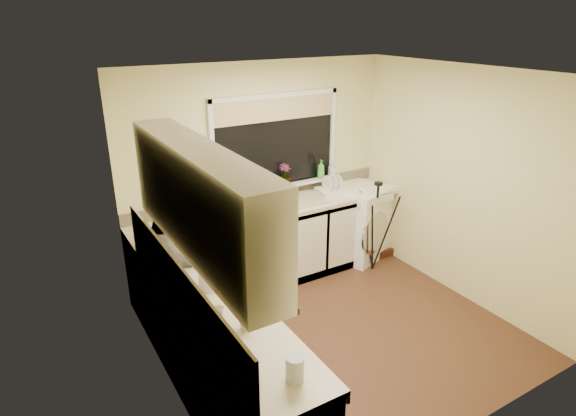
{
  "coord_description": "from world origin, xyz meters",
  "views": [
    {
      "loc": [
        -2.41,
        -3.17,
        2.88
      ],
      "look_at": [
        -0.19,
        0.55,
        1.15
      ],
      "focal_mm": 30.05,
      "sensor_mm": 36.0,
      "label": 1
    }
  ],
  "objects": [
    {
      "name": "worktop_left",
      "position": [
        -1.3,
        -0.3,
        0.88
      ],
      "size": [
        0.6,
        2.4,
        0.04
      ],
      "primitive_type": "cube",
      "color": "beige",
      "rests_on": "base_cabinet_left"
    },
    {
      "name": "windowsill",
      "position": [
        0.2,
        1.43,
        1.04
      ],
      "size": [
        1.6,
        0.14,
        0.03
      ],
      "primitive_type": "cube",
      "color": "white",
      "rests_on": "wall_back"
    },
    {
      "name": "window_glass",
      "position": [
        0.2,
        1.49,
        1.55
      ],
      "size": [
        1.5,
        0.02,
        1.0
      ],
      "primitive_type": "cube",
      "color": "black",
      "rests_on": "wall_back"
    },
    {
      "name": "cup_left",
      "position": [
        -1.26,
        -0.67,
        0.95
      ],
      "size": [
        0.12,
        0.12,
        0.09
      ],
      "primitive_type": "imported",
      "rotation": [
        0.0,
        0.0,
        0.3
      ],
      "color": "beige",
      "rests_on": "worktop_left"
    },
    {
      "name": "plant_a",
      "position": [
        -0.41,
        1.43,
        1.16
      ],
      "size": [
        0.14,
        0.12,
        0.22
      ],
      "primitive_type": "imported",
      "rotation": [
        0.0,
        0.0,
        -0.41
      ],
      "color": "#999999",
      "rests_on": "windowsill"
    },
    {
      "name": "tripod",
      "position": [
        1.14,
        0.77,
        0.56
      ],
      "size": [
        0.72,
        0.72,
        1.12
      ],
      "primitive_type": null,
      "rotation": [
        0.0,
        0.0,
        -0.39
      ],
      "color": "black",
      "rests_on": "floor"
    },
    {
      "name": "floor",
      "position": [
        0.0,
        0.0,
        0.0
      ],
      "size": [
        3.2,
        3.2,
        0.0
      ],
      "primitive_type": "plane",
      "color": "#4F321F",
      "rests_on": "ground"
    },
    {
      "name": "wall_front",
      "position": [
        0.0,
        -1.5,
        1.23
      ],
      "size": [
        3.2,
        0.0,
        3.2
      ],
      "primitive_type": "plane",
      "rotation": [
        -1.57,
        0.0,
        0.0
      ],
      "color": "beige",
      "rests_on": "ground"
    },
    {
      "name": "wall_back",
      "position": [
        0.0,
        1.5,
        1.23
      ],
      "size": [
        3.2,
        0.0,
        3.2
      ],
      "primitive_type": "plane",
      "rotation": [
        1.57,
        0.0,
        0.0
      ],
      "color": "beige",
      "rests_on": "ground"
    },
    {
      "name": "ceiling",
      "position": [
        0.0,
        0.0,
        2.45
      ],
      "size": [
        3.2,
        3.2,
        0.0
      ],
      "primitive_type": "plane",
      "rotation": [
        3.14,
        0.0,
        0.0
      ],
      "color": "white",
      "rests_on": "ground"
    },
    {
      "name": "wall_right",
      "position": [
        1.6,
        0.0,
        1.23
      ],
      "size": [
        0.0,
        3.0,
        3.0
      ],
      "primitive_type": "plane",
      "rotation": [
        1.57,
        0.0,
        -1.57
      ],
      "color": "beige",
      "rests_on": "ground"
    },
    {
      "name": "soap_bottle_clear",
      "position": [
        0.94,
        1.39,
        1.13
      ],
      "size": [
        0.09,
        0.09,
        0.17
      ],
      "primitive_type": "imported",
      "rotation": [
        0.0,
        0.0,
        -0.23
      ],
      "color": "#999999",
      "rests_on": "windowsill"
    },
    {
      "name": "cup_back",
      "position": [
        1.02,
        1.3,
        0.95
      ],
      "size": [
        0.15,
        0.15,
        0.09
      ],
      "primitive_type": "imported",
      "rotation": [
        0.0,
        0.0,
        0.42
      ],
      "color": "white",
      "rests_on": "worktop_back"
    },
    {
      "name": "glass_jug",
      "position": [
        -1.23,
        -1.26,
        0.98
      ],
      "size": [
        0.11,
        0.11,
        0.16
      ],
      "primitive_type": "cylinder",
      "color": "#B5BAC0",
      "rests_on": "worktop_left"
    },
    {
      "name": "plant_c",
      "position": [
        0.26,
        1.39,
        1.18
      ],
      "size": [
        0.15,
        0.15,
        0.26
      ],
      "primitive_type": "imported",
      "rotation": [
        0.0,
        0.0,
        0.06
      ],
      "color": "#999999",
      "rests_on": "windowsill"
    },
    {
      "name": "upper_cabinet",
      "position": [
        -1.44,
        -0.45,
        1.8
      ],
      "size": [
        0.28,
        1.9,
        0.7
      ],
      "primitive_type": "cube",
      "color": "silver",
      "rests_on": "wall_left"
    },
    {
      "name": "laptop",
      "position": [
        -0.54,
        1.14,
        0.96
      ],
      "size": [
        0.38,
        0.37,
        0.22
      ],
      "rotation": [
        0.0,
        0.0,
        0.26
      ],
      "color": "#9D9DA5",
      "rests_on": "worktop_back"
    },
    {
      "name": "kettle",
      "position": [
        -1.26,
        -0.05,
        1.02
      ],
      "size": [
        0.18,
        0.18,
        0.23
      ],
      "primitive_type": "cylinder",
      "color": "white",
      "rests_on": "worktop_left"
    },
    {
      "name": "wall_left",
      "position": [
        -1.6,
        0.0,
        1.23
      ],
      "size": [
        0.0,
        3.0,
        3.0
      ],
      "primitive_type": "plane",
      "rotation": [
        1.57,
        0.0,
        1.57
      ],
      "color": "beige",
      "rests_on": "ground"
    },
    {
      "name": "window_blind",
      "position": [
        0.2,
        1.46,
        1.92
      ],
      "size": [
        1.5,
        0.02,
        0.25
      ],
      "primitive_type": "cube",
      "color": "tan",
      "rests_on": "wall_back"
    },
    {
      "name": "faucet",
      "position": [
        0.2,
        1.38,
        1.02
      ],
      "size": [
        0.03,
        0.03,
        0.24
      ],
      "primitive_type": "cylinder",
      "color": "silver",
      "rests_on": "worktop_back"
    },
    {
      "name": "splashback_back",
      "position": [
        0.0,
        1.49,
        0.97
      ],
      "size": [
        3.2,
        0.02,
        0.14
      ],
      "primitive_type": "cube",
      "color": "beige",
      "rests_on": "wall_back"
    },
    {
      "name": "splashback_left",
      "position": [
        -1.59,
        -0.3,
        1.12
      ],
      "size": [
        0.02,
        2.4,
        0.45
      ],
      "primitive_type": "cube",
      "color": "beige",
      "rests_on": "wall_left"
    },
    {
      "name": "base_cabinet_back",
      "position": [
        -0.33,
        1.2,
        0.43
      ],
      "size": [
        2.55,
        0.6,
        0.86
      ],
      "primitive_type": "cube",
      "color": "silver",
      "rests_on": "floor"
    },
    {
      "name": "worktop_back",
      "position": [
        0.0,
        1.2,
        0.88
      ],
      "size": [
        3.2,
        0.6,
        0.04
      ],
      "primitive_type": "cube",
      "color": "beige",
      "rests_on": "base_cabinet_back"
    },
    {
      "name": "plant_b",
      "position": [
        -0.03,
        1.39,
        1.17
      ],
      "size": [
        0.16,
        0.14,
        0.25
      ],
      "primitive_type": "imported",
      "rotation": [
        0.0,
        0.0,
        -0.25
      ],
      "color": "#999999",
      "rests_on": "windowsill"
    },
    {
      "name": "sink",
      "position": [
        0.2,
        1.2,
        0.91
      ],
      "size": [
        0.82,
        0.46,
        0.03
      ],
      "primitive_type": "cube",
      "color": "tan",
      "rests_on": "worktop_back"
    },
    {
      "name": "washing_machine",
      "position": [
        1.2,
        1.18,
        0.46
      ],
      "size": [
        0.82,
        0.8,
        0.92
      ],
      "primitive_type": "cube",
      "rotation": [
        0.0,
        0.0,
        0.33
      ],
      "color": "white",
      "rests_on": "floor"
    },
    {
      "name": "dish_rack",
      "position": [
        0.84,
        1.23,
        0.93
      ],
      "size": [
        0.41,
        0.33,
        0.06
      ],
      "primitive_type": "cube",
      "rotation": [
        0.0,
        0.0,
        -0.13
      ],
      "color": "#EDE9CD",
      "rests_on": "worktop_back"
    },
    {
      "name": "soap_bottle_green",
      "position": [
        0.77,
        1.4,
        1.16
      ],
      "size": [
        0.09,
        0.09,
        0.23
      ],
      "primitive_type": "imported",
      "rotation": [
        0.0,
        0.0,
        -0.06
      ],
      "color": "green",
      "rests_on": "windowsill"
    },
    {
      "name": "microwave",
      "position": [
        -1.27,
        0.65,
        1.06
      ],
      "size": [
        0.59,
        0.69,
        0.33
      ],
      "primitive_type": "imported",
      "rotation": [
        0.0,
        0.0,
        1.2
      ],
      "color": "white",
      "rests_on": "worktop_left"
    },
    {
      "name": "steel_jar",
      "position": [
        -1.39,
        -0.51,
        0.96
      ],
      "size": [
        0.08,
        0.08,
        0.12
      ],
      "primitive_type": "cylinder",
      "color": "silver",
      "rests_on": "worktop_left"
    },
    {
      "name": "base_cabinet_left",
      "position": [
        -1.3,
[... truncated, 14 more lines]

